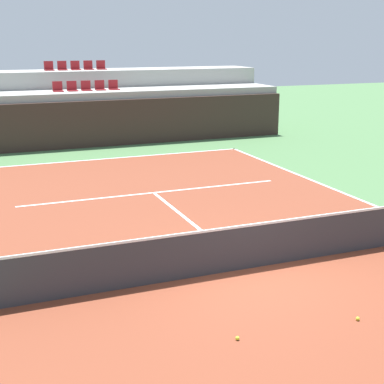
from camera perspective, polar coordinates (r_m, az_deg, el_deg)
The scene contains 13 objects.
ground_plane at distance 11.94m, azimuth 5.71°, elevation -7.71°, with size 80.00×80.00×0.00m, color #477042.
court_surface at distance 11.94m, azimuth 5.71°, elevation -7.68°, with size 11.00×24.00×0.01m, color brown.
baseline_far at distance 22.75m, azimuth -8.21°, elevation 3.37°, with size 11.00×0.10×0.00m, color white.
service_line_far at distance 17.55m, azimuth -3.89°, elevation -0.07°, with size 8.26×0.10×0.00m, color white.
centre_service_line at distance 14.66m, azimuth -0.02°, elevation -3.15°, with size 0.10×6.40×0.00m, color white.
back_wall at distance 25.24m, azimuth -9.80°, elevation 6.78°, with size 18.29×0.30×2.02m, color #33231E.
stands_tier_lower at distance 26.53m, azimuth -10.44°, elevation 7.50°, with size 18.29×2.40×2.34m, color #9E9E99.
stands_tier_upper at distance 28.83m, azimuth -11.45°, elevation 8.85°, with size 18.29×2.40×3.13m, color #9E9E99.
seating_row_lower at distance 26.49m, azimuth -10.62°, elevation 10.30°, with size 2.99×0.44×0.44m.
seating_row_upper at distance 28.79m, azimuth -11.67°, elevation 12.22°, with size 2.99×0.44×0.44m.
tennis_net at distance 11.75m, azimuth 5.78°, elevation -5.42°, with size 11.08×0.08×1.07m.
tennis_ball_0 at distance 10.23m, azimuth 16.38°, elevation -12.16°, with size 0.07×0.07×0.07m, color #CCE033.
tennis_ball_2 at distance 9.30m, azimuth 4.61°, elevation -14.48°, with size 0.07×0.07×0.07m, color #CCE033.
Camera 1 is at (-5.14, -9.73, 4.65)m, focal length 52.87 mm.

